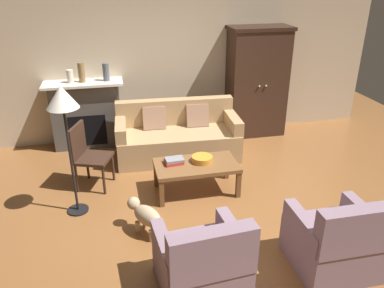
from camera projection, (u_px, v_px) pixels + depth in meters
name	position (u px, v px, depth m)	size (l,w,h in m)	color
ground_plane	(212.00, 207.00, 4.91)	(9.60, 9.60, 0.00)	brown
back_wall	(175.00, 57.00, 6.59)	(7.20, 0.10, 2.80)	beige
fireplace	(87.00, 114.00, 6.41)	(1.26, 0.48, 1.12)	#4C4947
armoire	(257.00, 82.00, 6.76)	(1.06, 0.57, 1.91)	#382319
couch	(177.00, 137.00, 6.17)	(1.96, 0.95, 0.86)	tan
coffee_table	(196.00, 167.00, 5.13)	(1.10, 0.60, 0.42)	brown
fruit_bowl	(202.00, 159.00, 5.15)	(0.28, 0.28, 0.08)	orange
book_stack	(174.00, 161.00, 5.10)	(0.26, 0.20, 0.07)	#B73833
mantel_vase_cream	(70.00, 76.00, 6.08)	(0.11, 0.11, 0.21)	beige
mantel_vase_bronze	(81.00, 72.00, 6.10)	(0.10, 0.10, 0.31)	olive
mantel_vase_slate	(106.00, 72.00, 6.18)	(0.10, 0.10, 0.28)	#565B66
armchair_near_left	(202.00, 265.00, 3.52)	(0.83, 0.83, 0.88)	gray
armchair_near_right	(335.00, 242.00, 3.80)	(0.78, 0.77, 0.88)	gray
side_chair_wooden	(87.00, 152.00, 5.20)	(0.57, 0.57, 0.90)	#382319
floor_lamp	(63.00, 105.00, 4.27)	(0.36, 0.36, 1.63)	black
dog	(146.00, 215.00, 4.34)	(0.40, 0.50, 0.39)	tan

